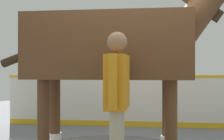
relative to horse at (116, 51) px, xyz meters
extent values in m
cube|color=silver|center=(1.15, -2.14, -0.98)|extent=(4.75, 2.30, 1.09)
cube|color=gold|center=(1.15, -2.14, -0.40)|extent=(4.76, 2.33, 0.06)
cube|color=gold|center=(1.15, -2.14, -1.46)|extent=(4.75, 2.31, 0.12)
cube|color=brown|center=(0.10, 0.05, 0.04)|extent=(2.34, 1.72, 0.87)
cylinder|color=brown|center=(-0.54, -0.52, -0.95)|extent=(0.16, 0.16, 1.13)
cylinder|color=brown|center=(-0.75, -0.09, -0.95)|extent=(0.16, 0.16, 1.13)
cylinder|color=brown|center=(0.96, 0.19, -0.95)|extent=(0.16, 0.16, 1.13)
cylinder|color=brown|center=(0.75, 0.62, -0.95)|extent=(0.16, 0.16, 1.13)
cylinder|color=brown|center=(-0.98, -0.47, 0.49)|extent=(0.86, 0.68, 0.86)
cube|color=#382819|center=(-0.98, -0.47, 0.62)|extent=(0.62, 0.34, 0.53)
cylinder|color=#382819|center=(1.18, 0.56, -0.06)|extent=(0.68, 0.41, 0.35)
cylinder|color=#C6B793|center=(-0.45, 0.76, -0.94)|extent=(0.13, 0.13, 0.50)
cylinder|color=#C6B793|center=(-0.37, 0.56, -0.94)|extent=(0.13, 0.13, 0.50)
cube|color=orange|center=(-0.41, 0.66, -0.40)|extent=(0.39, 0.53, 0.59)
cylinder|color=orange|center=(-0.52, 0.93, -0.38)|extent=(0.09, 0.09, 0.56)
cylinder|color=orange|center=(-0.30, 0.39, -0.38)|extent=(0.09, 0.09, 0.56)
sphere|color=#936B4C|center=(-0.41, 0.66, 0.04)|extent=(0.22, 0.22, 0.22)
camera|label=1|loc=(-1.99, 3.28, -0.27)|focal=45.00mm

